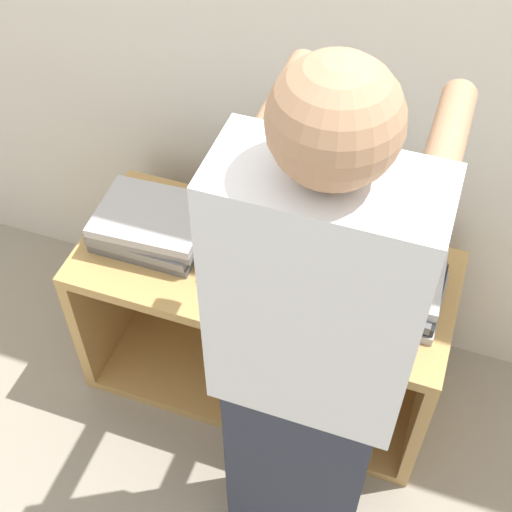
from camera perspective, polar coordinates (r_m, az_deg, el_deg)
ground_plane at (r=2.41m, az=-1.41°, el=-14.04°), size 12.00×12.00×0.00m
wall_back at (r=1.94m, az=4.42°, el=19.28°), size 8.00×0.05×2.40m
cart at (r=2.32m, az=1.07°, el=-4.40°), size 1.11×0.50×0.57m
laptop_open at (r=2.06m, az=1.18°, el=1.26°), size 0.32×0.33×0.25m
laptop_stack_left at (r=2.13m, az=-8.28°, el=2.53°), size 0.33×0.27×0.11m
laptop_stack_right at (r=1.99m, az=10.14°, el=-2.14°), size 0.34×0.27×0.11m
person at (r=1.58m, az=4.32°, el=-9.47°), size 0.40×0.52×1.60m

